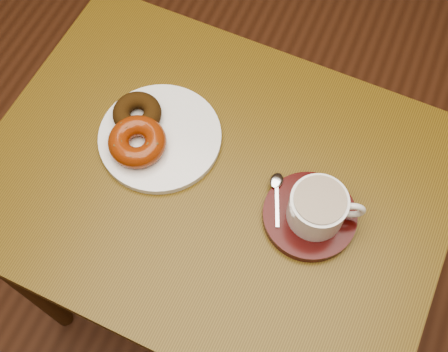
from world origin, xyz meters
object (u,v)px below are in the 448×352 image
at_px(cafe_table, 215,204).
at_px(coffee_cup, 318,208).
at_px(saucer, 309,216).
at_px(donut_plate, 160,137).

distance_m(cafe_table, coffee_cup, 0.26).
xyz_separation_m(saucer, coffee_cup, (0.01, 0.00, 0.04)).
xyz_separation_m(donut_plate, coffee_cup, (0.32, -0.04, 0.04)).
bearing_deg(cafe_table, coffee_cup, -0.08).
relative_size(cafe_table, donut_plate, 3.76).
bearing_deg(coffee_cup, donut_plate, 155.63).
bearing_deg(coffee_cup, cafe_table, 160.85).
height_order(saucer, coffee_cup, coffee_cup).
height_order(cafe_table, saucer, saucer).
xyz_separation_m(cafe_table, coffee_cup, (0.20, -0.01, 0.18)).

